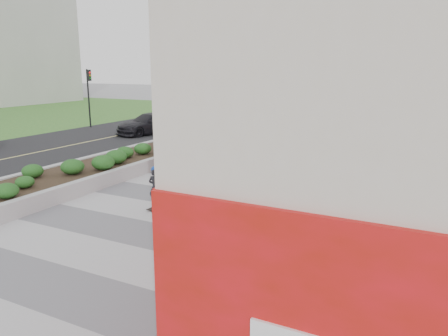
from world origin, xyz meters
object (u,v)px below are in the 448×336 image
(skateboarder, at_px, (155,187))
(car_dark, at_px, (149,124))
(traffic_signal_near, at_px, (202,92))
(planter, at_px, (115,162))
(traffic_signal_far, at_px, (89,89))

(skateboarder, xyz_separation_m, car_dark, (-9.72, 12.72, -0.03))
(traffic_signal_near, xyz_separation_m, car_dark, (-3.42, -1.12, -2.08))
(traffic_signal_near, bearing_deg, car_dark, -161.92)
(planter, xyz_separation_m, traffic_signal_near, (-1.73, 10.50, 2.34))
(traffic_signal_near, relative_size, traffic_signal_far, 1.00)
(planter, relative_size, car_dark, 3.85)
(planter, relative_size, skateboarder, 12.86)
(skateboarder, relative_size, car_dark, 0.30)
(planter, relative_size, traffic_signal_far, 4.29)
(traffic_signal_far, height_order, car_dark, traffic_signal_far)
(traffic_signal_far, bearing_deg, planter, -42.46)
(traffic_signal_near, distance_m, car_dark, 4.16)
(planter, height_order, traffic_signal_far, traffic_signal_far)
(skateboarder, bearing_deg, planter, 148.44)
(car_dark, bearing_deg, planter, -44.76)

